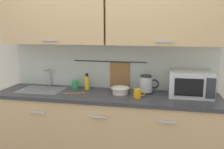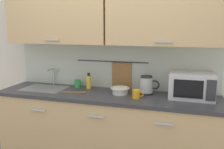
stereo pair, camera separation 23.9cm
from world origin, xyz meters
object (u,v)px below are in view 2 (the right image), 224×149
at_px(electric_kettle, 147,85).
at_px(mixing_bowl, 120,90).
at_px(microwave, 192,85).
at_px(wooden_spoon, 77,92).
at_px(mug_by_kettle, 136,94).
at_px(mug_near_sink, 78,84).
at_px(dish_soap_bottle, 89,82).

height_order(electric_kettle, mixing_bowl, electric_kettle).
distance_m(microwave, wooden_spoon, 1.27).
bearing_deg(electric_kettle, microwave, -2.47).
distance_m(mug_by_kettle, wooden_spoon, 0.70).
relative_size(mixing_bowl, wooden_spoon, 0.78).
xyz_separation_m(electric_kettle, mixing_bowl, (-0.29, -0.09, -0.06)).
height_order(microwave, mixing_bowl, microwave).
xyz_separation_m(electric_kettle, mug_by_kettle, (-0.07, -0.21, -0.05)).
xyz_separation_m(mug_near_sink, wooden_spoon, (0.10, -0.24, -0.04)).
distance_m(mug_near_sink, wooden_spoon, 0.26).
relative_size(microwave, wooden_spoon, 1.68).
relative_size(microwave, electric_kettle, 2.03).
bearing_deg(dish_soap_bottle, mug_near_sink, 173.72).
xyz_separation_m(electric_kettle, dish_soap_bottle, (-0.72, 0.04, -0.01)).
height_order(microwave, mug_near_sink, microwave).
relative_size(dish_soap_bottle, mixing_bowl, 0.92).
distance_m(electric_kettle, dish_soap_bottle, 0.72).
relative_size(mug_near_sink, mixing_bowl, 0.56).
relative_size(microwave, mug_by_kettle, 3.83).
bearing_deg(mixing_bowl, mug_by_kettle, -28.85).
bearing_deg(electric_kettle, dish_soap_bottle, 177.18).
relative_size(electric_kettle, mug_near_sink, 1.89).
bearing_deg(mixing_bowl, mug_near_sink, 165.99).
height_order(mixing_bowl, mug_by_kettle, mug_by_kettle).
bearing_deg(mug_by_kettle, dish_soap_bottle, 159.07).
height_order(dish_soap_bottle, mug_by_kettle, dish_soap_bottle).
bearing_deg(dish_soap_bottle, wooden_spoon, -103.93).
relative_size(electric_kettle, mug_by_kettle, 1.89).
relative_size(mixing_bowl, mug_by_kettle, 1.78).
distance_m(microwave, mug_near_sink, 1.36).
relative_size(mug_by_kettle, wooden_spoon, 0.44).
relative_size(mug_near_sink, wooden_spoon, 0.44).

